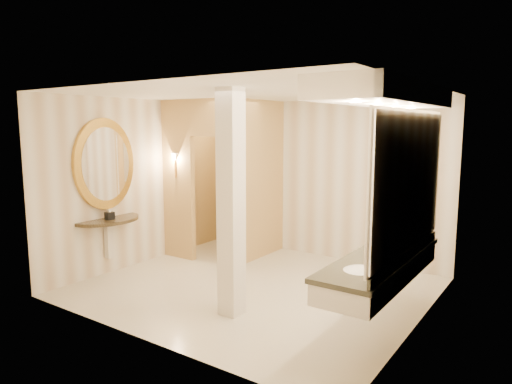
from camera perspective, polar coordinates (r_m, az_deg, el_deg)
floor at (r=6.62m, az=-0.19°, el=-11.77°), size 4.50×4.50×0.00m
ceiling at (r=6.23m, az=-0.20°, el=12.25°), size 4.50×4.50×0.00m
wall_back at (r=7.99m, az=8.01°, el=1.59°), size 4.50×0.02×2.70m
wall_front at (r=4.80m, az=-13.96°, el=-2.95°), size 4.50×0.02×2.70m
wall_left at (r=7.78m, az=-13.94°, el=1.24°), size 0.02×4.00×2.70m
wall_right at (r=5.35m, az=20.04°, el=-2.09°), size 0.02×4.00×2.70m
toilet_closet at (r=7.71m, az=-2.84°, el=1.68°), size 1.50×1.55×2.70m
wall_sconce at (r=7.80m, az=-10.08°, el=4.20°), size 0.14×0.14×0.42m
vanity at (r=5.00m, az=16.02°, el=0.63°), size 0.75×2.43×2.09m
console_shelf at (r=7.26m, az=-18.33°, el=0.57°), size 1.06×1.06×1.98m
pillar at (r=5.38m, az=-3.14°, el=-1.54°), size 0.25×0.25×2.70m
tissue_box at (r=7.18m, az=-17.83°, el=-2.84°), size 0.13×0.13×0.12m
toilet at (r=8.55m, az=-0.68°, el=-4.30°), size 0.51×0.83×0.82m
soap_bottle_a at (r=4.96m, az=14.90°, el=-7.42°), size 0.08×0.08×0.14m
soap_bottle_b at (r=5.11m, az=15.20°, el=-7.17°), size 0.10×0.10×0.11m
soap_bottle_c at (r=4.96m, az=14.05°, el=-7.10°), size 0.09×0.09×0.19m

